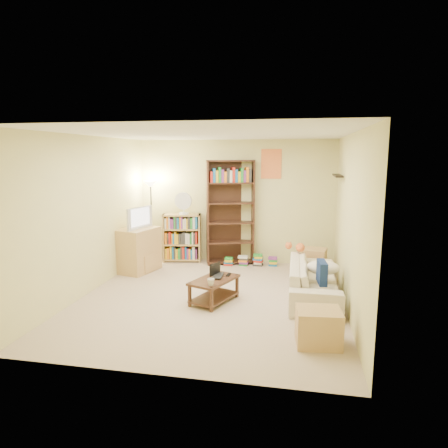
{
  "coord_description": "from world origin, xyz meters",
  "views": [
    {
      "loc": [
        1.3,
        -5.77,
        2.2
      ],
      "look_at": [
        0.06,
        0.72,
        1.05
      ],
      "focal_mm": 32.0,
      "sensor_mm": 36.0,
      "label": 1
    }
  ],
  "objects_px": {
    "coffee_table": "(214,288)",
    "mug": "(211,282)",
    "tv_stand": "(138,250)",
    "side_table": "(314,261)",
    "floor_lamp": "(151,197)",
    "end_cabinet": "(318,327)",
    "short_bookshelf": "(182,238)",
    "tall_bookshelf": "(230,210)",
    "tabby_cat": "(298,247)",
    "sofa": "(314,280)",
    "television": "(137,218)",
    "desk_fan": "(183,203)",
    "laptop": "(221,276)"
  },
  "relations": [
    {
      "from": "tv_stand",
      "to": "end_cabinet",
      "type": "distance_m",
      "value": 4.08
    },
    {
      "from": "television",
      "to": "tall_bookshelf",
      "type": "xyz_separation_m",
      "value": [
        1.63,
        0.87,
        0.07
      ]
    },
    {
      "from": "desk_fan",
      "to": "side_table",
      "type": "distance_m",
      "value": 2.83
    },
    {
      "from": "coffee_table",
      "to": "television",
      "type": "distance_m",
      "value": 2.36
    },
    {
      "from": "sofa",
      "to": "tall_bookshelf",
      "type": "distance_m",
      "value": 2.49
    },
    {
      "from": "tabby_cat",
      "to": "side_table",
      "type": "bearing_deg",
      "value": 62.12
    },
    {
      "from": "tv_stand",
      "to": "tall_bookshelf",
      "type": "bearing_deg",
      "value": 43.36
    },
    {
      "from": "tv_stand",
      "to": "tall_bookshelf",
      "type": "height_order",
      "value": "tall_bookshelf"
    },
    {
      "from": "tv_stand",
      "to": "short_bookshelf",
      "type": "relative_size",
      "value": 0.84
    },
    {
      "from": "tv_stand",
      "to": "desk_fan",
      "type": "xyz_separation_m",
      "value": [
        0.67,
        0.82,
        0.81
      ]
    },
    {
      "from": "coffee_table",
      "to": "tall_bookshelf",
      "type": "bearing_deg",
      "value": 115.01
    },
    {
      "from": "tabby_cat",
      "to": "end_cabinet",
      "type": "height_order",
      "value": "tabby_cat"
    },
    {
      "from": "sofa",
      "to": "end_cabinet",
      "type": "height_order",
      "value": "sofa"
    },
    {
      "from": "coffee_table",
      "to": "mug",
      "type": "relative_size",
      "value": 6.19
    },
    {
      "from": "side_table",
      "to": "mug",
      "type": "bearing_deg",
      "value": -125.88
    },
    {
      "from": "desk_fan",
      "to": "end_cabinet",
      "type": "xyz_separation_m",
      "value": [
        2.59,
        -3.26,
        -1.01
      ]
    },
    {
      "from": "coffee_table",
      "to": "tv_stand",
      "type": "distance_m",
      "value": 2.22
    },
    {
      "from": "floor_lamp",
      "to": "laptop",
      "type": "bearing_deg",
      "value": -46.65
    },
    {
      "from": "mug",
      "to": "floor_lamp",
      "type": "xyz_separation_m",
      "value": [
        -1.8,
        2.4,
        0.92
      ]
    },
    {
      "from": "mug",
      "to": "desk_fan",
      "type": "xyz_separation_m",
      "value": [
        -1.12,
        2.45,
        0.82
      ]
    },
    {
      "from": "laptop",
      "to": "end_cabinet",
      "type": "xyz_separation_m",
      "value": [
        1.4,
        -1.23,
        -0.16
      ]
    },
    {
      "from": "sofa",
      "to": "mug",
      "type": "distance_m",
      "value": 1.67
    },
    {
      "from": "tall_bookshelf",
      "to": "short_bookshelf",
      "type": "relative_size",
      "value": 2.11
    },
    {
      "from": "coffee_table",
      "to": "end_cabinet",
      "type": "distance_m",
      "value": 1.86
    },
    {
      "from": "floor_lamp",
      "to": "end_cabinet",
      "type": "xyz_separation_m",
      "value": [
        3.27,
        -3.21,
        -1.12
      ]
    },
    {
      "from": "short_bookshelf",
      "to": "end_cabinet",
      "type": "bearing_deg",
      "value": -61.03
    },
    {
      "from": "side_table",
      "to": "tall_bookshelf",
      "type": "bearing_deg",
      "value": 166.25
    },
    {
      "from": "sofa",
      "to": "tv_stand",
      "type": "relative_size",
      "value": 2.28
    },
    {
      "from": "coffee_table",
      "to": "laptop",
      "type": "xyz_separation_m",
      "value": [
        0.09,
        0.12,
        0.15
      ]
    },
    {
      "from": "sofa",
      "to": "short_bookshelf",
      "type": "bearing_deg",
      "value": 56.46
    },
    {
      "from": "tabby_cat",
      "to": "desk_fan",
      "type": "height_order",
      "value": "desk_fan"
    },
    {
      "from": "tv_stand",
      "to": "desk_fan",
      "type": "distance_m",
      "value": 1.33
    },
    {
      "from": "tabby_cat",
      "to": "short_bookshelf",
      "type": "xyz_separation_m",
      "value": [
        -2.38,
        0.98,
        -0.13
      ]
    },
    {
      "from": "tabby_cat",
      "to": "short_bookshelf",
      "type": "relative_size",
      "value": 0.43
    },
    {
      "from": "mug",
      "to": "tall_bookshelf",
      "type": "bearing_deg",
      "value": 93.66
    },
    {
      "from": "mug",
      "to": "side_table",
      "type": "distance_m",
      "value": 2.58
    },
    {
      "from": "television",
      "to": "side_table",
      "type": "relative_size",
      "value": 1.5
    },
    {
      "from": "laptop",
      "to": "mug",
      "type": "relative_size",
      "value": 2.31
    },
    {
      "from": "sofa",
      "to": "floor_lamp",
      "type": "bearing_deg",
      "value": 63.05
    },
    {
      "from": "laptop",
      "to": "desk_fan",
      "type": "height_order",
      "value": "desk_fan"
    },
    {
      "from": "sofa",
      "to": "desk_fan",
      "type": "bearing_deg",
      "value": 56.63
    },
    {
      "from": "tabby_cat",
      "to": "mug",
      "type": "bearing_deg",
      "value": -128.55
    },
    {
      "from": "laptop",
      "to": "tall_bookshelf",
      "type": "height_order",
      "value": "tall_bookshelf"
    },
    {
      "from": "sofa",
      "to": "tall_bookshelf",
      "type": "height_order",
      "value": "tall_bookshelf"
    },
    {
      "from": "desk_fan",
      "to": "short_bookshelf",
      "type": "bearing_deg",
      "value": 139.86
    },
    {
      "from": "sofa",
      "to": "floor_lamp",
      "type": "relative_size",
      "value": 1.13
    },
    {
      "from": "mug",
      "to": "tall_bookshelf",
      "type": "relative_size",
      "value": 0.07
    },
    {
      "from": "tv_stand",
      "to": "side_table",
      "type": "height_order",
      "value": "tv_stand"
    },
    {
      "from": "floor_lamp",
      "to": "side_table",
      "type": "distance_m",
      "value": 3.5
    },
    {
      "from": "floor_lamp",
      "to": "short_bookshelf",
      "type": "bearing_deg",
      "value": 8.8
    }
  ]
}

